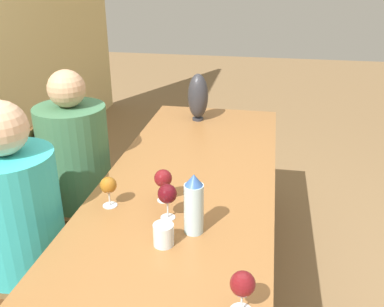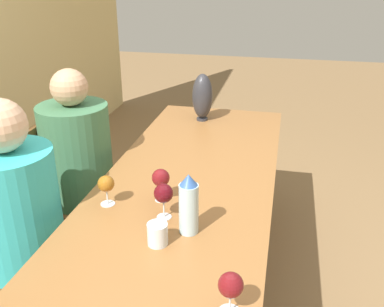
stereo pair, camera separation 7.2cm
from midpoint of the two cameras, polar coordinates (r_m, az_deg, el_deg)
name	(u,v)px [view 1 (the left image)]	position (r m, az deg, el deg)	size (l,w,h in m)	color
dining_table	(183,207)	(2.00, -2.24, -7.18)	(2.55, 0.83, 0.75)	#936033
water_bottle	(194,205)	(1.65, -1.02, -6.83)	(0.08, 0.08, 0.25)	#ADCCD6
water_tumbler	(164,235)	(1.62, -5.10, -10.74)	(0.08, 0.08, 0.09)	silver
vase	(198,97)	(2.84, 0.07, 7.60)	(0.13, 0.13, 0.31)	#2D2D33
wine_glass_0	(163,179)	(1.87, -4.97, -3.39)	(0.08, 0.08, 0.15)	silver
wine_glass_1	(108,186)	(1.87, -12.18, -4.25)	(0.07, 0.07, 0.14)	silver
wine_glass_2	(243,285)	(1.32, 5.15, -17.06)	(0.08, 0.08, 0.15)	silver
wine_glass_3	(167,194)	(1.74, -4.50, -5.46)	(0.08, 0.08, 0.15)	silver
chair_near	(11,257)	(2.17, -23.89, -12.49)	(0.44, 0.44, 0.91)	brown
chair_far	(68,194)	(2.59, -16.96, -5.20)	(0.44, 0.44, 0.91)	brown
person_near	(23,229)	(2.04, -22.61, -9.32)	(0.38, 0.38, 1.23)	#2D2D38
person_far	(79,172)	(2.48, -15.61, -2.35)	(0.38, 0.38, 1.22)	#2D2D38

